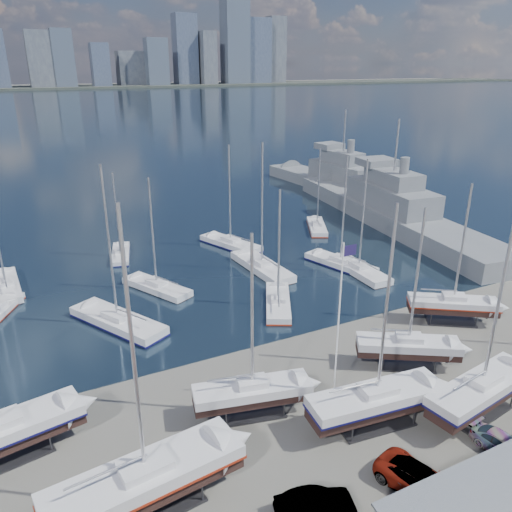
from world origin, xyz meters
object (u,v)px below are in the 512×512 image
naval_ship_west (341,184)px  flagpole (340,314)px  sailboat_cradle_0 (2,433)px  naval_ship_east (390,213)px

naval_ship_west → flagpole: size_ratio=3.29×
flagpole → naval_ship_west: bearing=54.2°
sailboat_cradle_0 → naval_ship_west: sailboat_cradle_0 is taller
naval_ship_east → flagpole: (-35.15, -34.95, 6.04)m
naval_ship_west → flagpole: 69.28m
sailboat_cradle_0 → flagpole: size_ratio=1.25×
sailboat_cradle_0 → flagpole: bearing=-22.3°
naval_ship_west → flagpole: (-40.38, -55.97, 6.05)m
naval_ship_west → flagpole: naval_ship_west is taller
naval_ship_east → flagpole: bearing=141.4°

